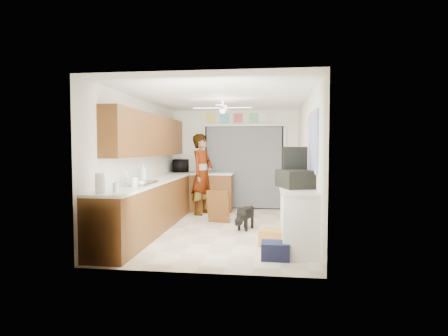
{
  "coord_description": "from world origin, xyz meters",
  "views": [
    {
      "loc": [
        0.93,
        -7.0,
        1.57
      ],
      "look_at": [
        0.0,
        0.4,
        1.15
      ],
      "focal_mm": 30.0,
      "sensor_mm": 36.0,
      "label": 1
    }
  ],
  "objects": [
    {
      "name": "ceiling",
      "position": [
        0.0,
        0.0,
        2.5
      ],
      "size": [
        5.0,
        5.0,
        0.0
      ],
      "primitive_type": "plane",
      "rotation": [
        3.14,
        0.0,
        0.0
      ],
      "color": "white",
      "rests_on": "ground"
    },
    {
      "name": "door_trim_head",
      "position": [
        0.25,
        2.44,
        2.12
      ],
      "size": [
        2.1,
        0.04,
        0.06
      ],
      "primitive_type": "cube",
      "color": "white",
      "rests_on": "wall_back"
    },
    {
      "name": "right_counter_top",
      "position": [
        1.34,
        -1.2,
        0.92
      ],
      "size": [
        0.54,
        1.44,
        0.04
      ],
      "primitive_type": "cube",
      "color": "white",
      "rests_on": "right_counter_base"
    },
    {
      "name": "microwave",
      "position": [
        -1.33,
        2.25,
        1.1
      ],
      "size": [
        0.47,
        0.62,
        0.31
      ],
      "primitive_type": "imported",
      "rotation": [
        0.0,
        0.0,
        1.74
      ],
      "color": "black",
      "rests_on": "left_countertop"
    },
    {
      "name": "suitcase_lid",
      "position": [
        1.32,
        -0.83,
        1.32
      ],
      "size": [
        0.41,
        0.16,
        0.5
      ],
      "primitive_type": "cube",
      "rotation": [
        0.0,
        0.0,
        0.33
      ],
      "color": "black",
      "rests_on": "suitcase"
    },
    {
      "name": "wall_back",
      "position": [
        0.0,
        2.5,
        1.25
      ],
      "size": [
        3.2,
        0.0,
        3.2
      ],
      "primitive_type": "plane",
      "rotation": [
        1.57,
        0.0,
        0.0
      ],
      "color": "white",
      "rests_on": "ground"
    },
    {
      "name": "wall_front",
      "position": [
        0.0,
        -2.5,
        1.25
      ],
      "size": [
        3.2,
        0.0,
        3.2
      ],
      "primitive_type": "plane",
      "rotation": [
        -1.57,
        0.0,
        0.0
      ],
      "color": "white",
      "rests_on": "ground"
    },
    {
      "name": "peninsula_top",
      "position": [
        -0.5,
        2.0,
        0.92
      ],
      "size": [
        1.04,
        0.64,
        0.04
      ],
      "primitive_type": "cube",
      "color": "white",
      "rests_on": "peninsula_base"
    },
    {
      "name": "suitcase_rim",
      "position": [
        1.32,
        -1.12,
        0.96
      ],
      "size": [
        0.6,
        0.69,
        0.02
      ],
      "primitive_type": "cube",
      "rotation": [
        0.0,
        0.0,
        0.33
      ],
      "color": "yellow",
      "rests_on": "suitcase"
    },
    {
      "name": "faucet",
      "position": [
        -1.48,
        -1.0,
        1.05
      ],
      "size": [
        0.03,
        0.03,
        0.22
      ],
      "primitive_type": "cylinder",
      "color": "silver",
      "rests_on": "left_countertop"
    },
    {
      "name": "cabinet_door_panel",
      "position": [
        -0.14,
        0.55,
        0.34
      ],
      "size": [
        0.48,
        0.24,
        0.68
      ],
      "primitive_type": "cube",
      "rotation": [
        0.21,
        0.0,
        -0.14
      ],
      "color": "brown",
      "rests_on": "floor"
    },
    {
      "name": "header_frame_0",
      "position": [
        -0.6,
        2.47,
        2.3
      ],
      "size": [
        0.22,
        0.02,
        0.22
      ],
      "primitive_type": "cube",
      "color": "#F8C752",
      "rests_on": "wall_back"
    },
    {
      "name": "navy_crate",
      "position": [
        1.0,
        -1.79,
        0.12
      ],
      "size": [
        0.4,
        0.33,
        0.24
      ],
      "primitive_type": "cube",
      "rotation": [
        0.0,
        0.0,
        -0.02
      ],
      "color": "black",
      "rests_on": "floor"
    },
    {
      "name": "route66_sign",
      "position": [
        -0.95,
        2.47,
        2.3
      ],
      "size": [
        0.22,
        0.02,
        0.26
      ],
      "primitive_type": "cube",
      "color": "silver",
      "rests_on": "wall_back"
    },
    {
      "name": "abstract_painting",
      "position": [
        1.58,
        -1.0,
        1.65
      ],
      "size": [
        0.03,
        1.15,
        0.95
      ],
      "primitive_type": "cube",
      "color": "#F259BA",
      "rests_on": "wall_right"
    },
    {
      "name": "man",
      "position": [
        -0.66,
        1.55,
        0.94
      ],
      "size": [
        0.65,
        0.79,
        1.87
      ],
      "primitive_type": "imported",
      "rotation": [
        0.0,
        0.0,
        1.22
      ],
      "color": "white",
      "rests_on": "floor"
    },
    {
      "name": "ceiling_fan",
      "position": [
        0.0,
        0.2,
        2.32
      ],
      "size": [
        1.14,
        1.14,
        0.24
      ],
      "primitive_type": "cube",
      "color": "white",
      "rests_on": "ceiling"
    },
    {
      "name": "left_countertop",
      "position": [
        -1.29,
        0.0,
        0.92
      ],
      "size": [
        0.62,
        4.8,
        0.04
      ],
      "primitive_type": "cube",
      "color": "white",
      "rests_on": "left_base_cabinets"
    },
    {
      "name": "header_frame_3",
      "position": [
        0.5,
        2.47,
        2.3
      ],
      "size": [
        0.22,
        0.02,
        0.22
      ],
      "primitive_type": "cube",
      "color": "#6DBF83",
      "rests_on": "wall_back"
    },
    {
      "name": "sink_basin",
      "position": [
        -1.29,
        -1.0,
        0.95
      ],
      "size": [
        0.5,
        0.76,
        0.06
      ],
      "primitive_type": "cube",
      "color": "silver",
      "rests_on": "left_countertop"
    },
    {
      "name": "cup",
      "position": [
        -1.14,
        -1.23,
        0.98
      ],
      "size": [
        0.14,
        0.14,
        0.09
      ],
      "primitive_type": "imported",
      "rotation": [
        0.0,
        0.0,
        -0.34
      ],
      "color": "white",
      "rests_on": "left_countertop"
    },
    {
      "name": "wall_left",
      "position": [
        -1.6,
        0.0,
        1.25
      ],
      "size": [
        0.0,
        5.0,
        5.0
      ],
      "primitive_type": "plane",
      "rotation": [
        1.57,
        0.0,
        1.57
      ],
      "color": "white",
      "rests_on": "ground"
    },
    {
      "name": "upper_cabinets",
      "position": [
        -1.44,
        0.2,
        1.8
      ],
      "size": [
        0.32,
        4.0,
        0.8
      ],
      "primitive_type": "cube",
      "color": "brown",
      "rests_on": "wall_left"
    },
    {
      "name": "header_frame_4",
      "position": [
        0.9,
        2.47,
        2.3
      ],
      "size": [
        0.22,
        0.02,
        0.22
      ],
      "primitive_type": "cube",
      "color": "silver",
      "rests_on": "wall_back"
    },
    {
      "name": "left_base_cabinets",
      "position": [
        -1.3,
        0.0,
        0.45
      ],
      "size": [
        0.6,
        4.8,
        0.9
      ],
      "primitive_type": "cube",
      "color": "brown",
      "rests_on": "floor"
    },
    {
      "name": "right_counter_base",
      "position": [
        1.35,
        -1.2,
        0.45
      ],
      "size": [
        0.5,
        1.4,
        0.9
      ],
      "primitive_type": "cube",
      "color": "white",
      "rests_on": "floor"
    },
    {
      "name": "curtain_panel",
      "position": [
        0.25,
        2.43,
        1.05
      ],
      "size": [
        1.9,
        0.03,
        2.05
      ],
      "primitive_type": "cube",
      "color": "slate",
      "rests_on": "wall_back"
    },
    {
      "name": "soap_bottle",
      "position": [
        -1.39,
        -0.41,
        1.11
      ],
      "size": [
        0.15,
        0.15,
        0.34
      ],
      "primitive_type": "imported",
      "rotation": [
        0.0,
        0.0,
        -0.12
      ],
      "color": "silver",
      "rests_on": "left_countertop"
    },
    {
      "name": "wall_right",
      "position": [
        1.6,
        0.0,
        1.25
      ],
      "size": [
        0.0,
        5.0,
        5.0
      ],
      "primitive_type": "plane",
      "rotation": [
        1.57,
        0.0,
        -1.57
      ],
      "color": "white",
      "rests_on": "ground"
    },
    {
      "name": "floor",
      "position": [
        0.0,
        0.0,
        0.0
      ],
      "size": [
        5.0,
        5.0,
        0.0
      ],
      "primitive_type": "plane",
      "color": "beige",
      "rests_on": "ground"
    },
    {
      "name": "door_trim_left",
      "position": [
        -0.77,
        2.44,
        1.05
      ],
      "size": [
        0.06,
        0.04,
        2.1
      ],
      "primitive_type": "cube",
      "color": "white",
      "rests_on": "wall_back"
    },
    {
      "name": "jar_a",
      "position": [
        -1.2,
        -1.36,
        1.02
      ],
      "size": [
        0.13,
        0.13,
        0.16
      ],
      "primitive_type": "cylinder",
      "rotation": [
        0.0,
        0.0,
        -0.18
      ],
      "color": "silver",
      "rests_on": "left_countertop"
    },
    {
      "name": "dog",
      "position": [
        0.46,
        0.05,
        0.23
      ],
      "size": [
        0.43,
        0.64,
        0.46
      ],
      "primitive_type": "cube",
      "rotation": [
        0.0,
        0.0,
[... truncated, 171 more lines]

